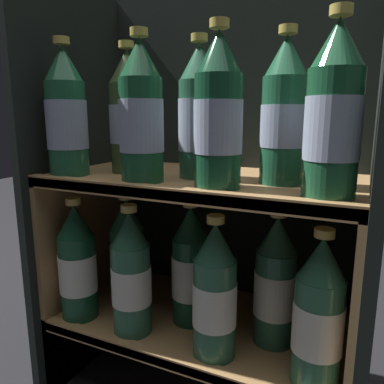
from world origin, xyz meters
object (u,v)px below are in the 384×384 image
at_px(bottle_upper_back_2, 284,116).
at_px(bottle_lower_front_0, 77,265).
at_px(bottle_upper_front_3, 333,117).
at_px(bottle_lower_back_2, 275,284).
at_px(bottle_upper_front_1, 141,116).
at_px(bottle_upper_back_0, 129,116).
at_px(bottle_upper_front_2, 218,116).
at_px(bottle_lower_front_3, 318,317).
at_px(bottle_lower_back_1, 191,268).
at_px(bottle_upper_back_1, 199,116).
at_px(bottle_lower_front_1, 131,276).
at_px(bottle_lower_back_0, 128,256).
at_px(bottle_lower_front_2, 215,294).
at_px(bottle_upper_front_0, 66,116).

xyz_separation_m(bottle_upper_back_2, bottle_lower_front_0, (-0.42, -0.09, -0.32)).
bearing_deg(bottle_upper_front_3, bottle_lower_back_2, 135.39).
bearing_deg(bottle_upper_front_3, bottle_upper_front_1, 180.00).
xyz_separation_m(bottle_upper_back_0, bottle_lower_front_0, (-0.09, -0.09, -0.32)).
height_order(bottle_upper_front_1, bottle_upper_back_0, same).
bearing_deg(bottle_upper_front_1, bottle_upper_front_2, 0.00).
height_order(bottle_upper_front_2, bottle_lower_front_3, bottle_upper_front_2).
distance_m(bottle_lower_back_1, bottle_lower_back_2, 0.18).
bearing_deg(bottle_upper_back_1, bottle_upper_front_3, -19.36).
height_order(bottle_upper_back_0, bottle_lower_back_2, bottle_upper_back_0).
relative_size(bottle_upper_front_3, bottle_upper_back_0, 1.00).
distance_m(bottle_upper_back_0, bottle_lower_back_1, 0.35).
bearing_deg(bottle_upper_back_0, bottle_lower_back_1, -0.00).
xyz_separation_m(bottle_upper_front_1, bottle_lower_back_1, (0.06, 0.09, -0.32)).
bearing_deg(bottle_upper_front_2, bottle_lower_front_0, 180.00).
xyz_separation_m(bottle_lower_front_1, bottle_lower_back_2, (0.27, 0.09, -0.00)).
distance_m(bottle_upper_front_3, bottle_lower_back_2, 0.35).
bearing_deg(bottle_upper_back_2, bottle_upper_front_2, -135.09).
height_order(bottle_lower_back_0, bottle_lower_back_1, same).
distance_m(bottle_upper_back_1, bottle_lower_front_2, 0.34).
bearing_deg(bottle_upper_front_0, bottle_lower_back_1, 20.82).
relative_size(bottle_upper_front_0, bottle_lower_front_3, 1.00).
bearing_deg(bottle_upper_back_2, bottle_lower_back_1, -180.00).
xyz_separation_m(bottle_upper_back_2, bottle_lower_front_2, (-0.09, -0.09, -0.32)).
height_order(bottle_upper_front_2, bottle_lower_back_1, bottle_upper_front_2).
bearing_deg(bottle_lower_front_0, bottle_lower_back_1, 21.06).
height_order(bottle_lower_front_0, bottle_lower_back_2, same).
distance_m(bottle_upper_front_0, bottle_lower_front_1, 0.35).
relative_size(bottle_upper_front_2, bottle_lower_back_2, 1.00).
bearing_deg(bottle_upper_front_2, bottle_upper_front_0, 180.00).
bearing_deg(bottle_upper_back_2, bottle_upper_back_1, -180.00).
xyz_separation_m(bottle_upper_front_0, bottle_lower_front_3, (0.51, -0.00, -0.32)).
height_order(bottle_upper_front_3, bottle_lower_front_0, bottle_upper_front_3).
bearing_deg(bottle_lower_back_0, bottle_upper_front_1, -40.48).
bearing_deg(bottle_lower_back_2, bottle_upper_back_0, 180.00).
height_order(bottle_lower_back_1, bottle_lower_back_2, same).
xyz_separation_m(bottle_lower_front_1, bottle_lower_back_0, (-0.07, 0.09, -0.00)).
height_order(bottle_upper_front_0, bottle_upper_back_1, same).
bearing_deg(bottle_lower_front_3, bottle_upper_back_1, 160.65).
distance_m(bottle_upper_back_2, bottle_lower_front_3, 0.35).
bearing_deg(bottle_lower_back_1, bottle_upper_front_3, -18.15).
bearing_deg(bottle_upper_back_0, bottle_upper_front_0, -134.89).
relative_size(bottle_upper_back_0, bottle_upper_back_2, 1.00).
relative_size(bottle_upper_back_2, bottle_lower_back_1, 1.00).
distance_m(bottle_upper_front_0, bottle_lower_back_1, 0.41).
height_order(bottle_lower_front_3, bottle_lower_back_1, same).
bearing_deg(bottle_lower_front_3, bottle_lower_front_2, 180.00).
relative_size(bottle_upper_back_0, bottle_lower_back_0, 1.00).
relative_size(bottle_lower_back_1, bottle_lower_back_2, 1.00).
height_order(bottle_upper_front_1, bottle_lower_front_2, bottle_upper_front_1).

